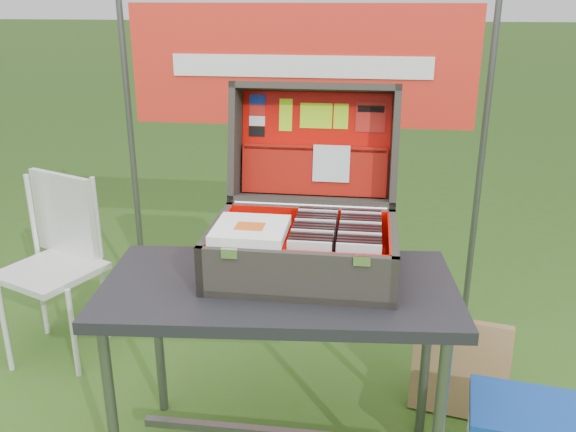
# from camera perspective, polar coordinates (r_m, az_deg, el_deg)

# --- Properties ---
(table) EXTENTS (1.20, 0.67, 0.72)m
(table) POSITION_cam_1_polar(r_m,az_deg,el_deg) (2.19, -0.81, -14.78)
(table) COLOR black
(table) RESTS_ON ground
(table_top) EXTENTS (1.20, 0.67, 0.04)m
(table_top) POSITION_cam_1_polar(r_m,az_deg,el_deg) (2.01, -0.86, -6.78)
(table_top) COLOR black
(table_top) RESTS_ON ground
(table_leg_fl) EXTENTS (0.04, 0.04, 0.68)m
(table_leg_fl) POSITION_cam_1_polar(r_m,az_deg,el_deg) (2.15, -16.21, -17.05)
(table_leg_fl) COLOR #59595B
(table_leg_fl) RESTS_ON ground
(table_leg_bl) EXTENTS (0.04, 0.04, 0.68)m
(table_leg_bl) POSITION_cam_1_polar(r_m,az_deg,el_deg) (2.50, -12.04, -10.96)
(table_leg_bl) COLOR #59595B
(table_leg_bl) RESTS_ON ground
(table_leg_br) EXTENTS (0.04, 0.04, 0.68)m
(table_leg_br) POSITION_cam_1_polar(r_m,az_deg,el_deg) (2.38, 12.77, -12.68)
(table_leg_br) COLOR #59595B
(table_leg_br) RESTS_ON ground
(suitcase) EXTENTS (0.62, 0.60, 0.58)m
(suitcase) POSITION_cam_1_polar(r_m,az_deg,el_deg) (2.02, 1.64, 2.82)
(suitcase) COLOR #454138
(suitcase) RESTS_ON table
(suitcase_base_bottom) EXTENTS (0.62, 0.44, 0.02)m
(suitcase_base_bottom) POSITION_cam_1_polar(r_m,az_deg,el_deg) (2.07, 1.38, -5.04)
(suitcase_base_bottom) COLOR #454138
(suitcase_base_bottom) RESTS_ON table_top
(suitcase_base_wall_front) EXTENTS (0.62, 0.02, 0.17)m
(suitcase_base_wall_front) POSITION_cam_1_polar(r_m,az_deg,el_deg) (1.85, 0.67, -5.77)
(suitcase_base_wall_front) COLOR #454138
(suitcase_base_wall_front) RESTS_ON table_top
(suitcase_base_wall_back) EXTENTS (0.62, 0.02, 0.17)m
(suitcase_base_wall_back) POSITION_cam_1_polar(r_m,az_deg,el_deg) (2.23, 2.00, -1.15)
(suitcase_base_wall_back) COLOR #454138
(suitcase_base_wall_back) RESTS_ON table_top
(suitcase_base_wall_left) EXTENTS (0.02, 0.44, 0.17)m
(suitcase_base_wall_left) POSITION_cam_1_polar(r_m,az_deg,el_deg) (2.09, -6.72, -2.79)
(suitcase_base_wall_left) COLOR #454138
(suitcase_base_wall_left) RESTS_ON table_top
(suitcase_base_wall_right) EXTENTS (0.02, 0.44, 0.17)m
(suitcase_base_wall_right) POSITION_cam_1_polar(r_m,az_deg,el_deg) (2.03, 9.75, -3.65)
(suitcase_base_wall_right) COLOR #454138
(suitcase_base_wall_right) RESTS_ON table_top
(suitcase_liner_floor) EXTENTS (0.57, 0.39, 0.01)m
(suitcase_liner_floor) POSITION_cam_1_polar(r_m,az_deg,el_deg) (2.06, 1.38, -4.66)
(suitcase_liner_floor) COLOR #D40800
(suitcase_liner_floor) RESTS_ON suitcase_base_bottom
(suitcase_latch_left) EXTENTS (0.05, 0.01, 0.03)m
(suitcase_latch_left) POSITION_cam_1_polar(r_m,az_deg,el_deg) (1.84, -5.52, -3.51)
(suitcase_latch_left) COLOR silver
(suitcase_latch_left) RESTS_ON suitcase_base_wall_front
(suitcase_latch_right) EXTENTS (0.05, 0.01, 0.03)m
(suitcase_latch_right) POSITION_cam_1_polar(r_m,az_deg,el_deg) (1.80, 6.93, -4.18)
(suitcase_latch_right) COLOR silver
(suitcase_latch_right) RESTS_ON suitcase_base_wall_front
(suitcase_hinge) EXTENTS (0.55, 0.02, 0.02)m
(suitcase_hinge) POSITION_cam_1_polar(r_m,az_deg,el_deg) (2.21, 2.06, 0.95)
(suitcase_hinge) COLOR silver
(suitcase_hinge) RESTS_ON suitcase_base_wall_back
(suitcase_lid_back) EXTENTS (0.62, 0.11, 0.44)m
(suitcase_lid_back) POSITION_cam_1_polar(r_m,az_deg,el_deg) (2.35, 2.60, 6.76)
(suitcase_lid_back) COLOR #454138
(suitcase_lid_back) RESTS_ON suitcase_base_wall_back
(suitcase_lid_rim_far) EXTENTS (0.62, 0.17, 0.06)m
(suitcase_lid_rim_far) POSITION_cam_1_polar(r_m,az_deg,el_deg) (2.28, 2.62, 11.94)
(suitcase_lid_rim_far) COLOR #454138
(suitcase_lid_rim_far) RESTS_ON suitcase_lid_back
(suitcase_lid_rim_near) EXTENTS (0.62, 0.17, 0.06)m
(suitcase_lid_rim_near) POSITION_cam_1_polar(r_m,az_deg,el_deg) (2.29, 2.27, 1.51)
(suitcase_lid_rim_near) COLOR #454138
(suitcase_lid_rim_near) RESTS_ON suitcase_lid_back
(suitcase_lid_rim_left) EXTENTS (0.02, 0.25, 0.46)m
(suitcase_lid_rim_left) POSITION_cam_1_polar(r_m,az_deg,el_deg) (2.32, -4.90, 6.92)
(suitcase_lid_rim_left) COLOR #454138
(suitcase_lid_rim_left) RESTS_ON suitcase_lid_back
(suitcase_lid_rim_right) EXTENTS (0.02, 0.25, 0.46)m
(suitcase_lid_rim_right) POSITION_cam_1_polar(r_m,az_deg,el_deg) (2.27, 9.95, 6.39)
(suitcase_lid_rim_right) COLOR #454138
(suitcase_lid_rim_right) RESTS_ON suitcase_lid_back
(suitcase_lid_liner) EXTENTS (0.56, 0.08, 0.38)m
(suitcase_lid_liner) POSITION_cam_1_polar(r_m,az_deg,el_deg) (2.33, 2.57, 6.75)
(suitcase_lid_liner) COLOR #D40800
(suitcase_lid_liner) RESTS_ON suitcase_lid_back
(suitcase_liner_wall_front) EXTENTS (0.57, 0.01, 0.14)m
(suitcase_liner_wall_front) POSITION_cam_1_polar(r_m,az_deg,el_deg) (1.86, 0.73, -5.23)
(suitcase_liner_wall_front) COLOR #D40800
(suitcase_liner_wall_front) RESTS_ON suitcase_base_bottom
(suitcase_liner_wall_back) EXTENTS (0.57, 0.01, 0.14)m
(suitcase_liner_wall_back) POSITION_cam_1_polar(r_m,az_deg,el_deg) (2.21, 1.96, -1.00)
(suitcase_liner_wall_back) COLOR #D40800
(suitcase_liner_wall_back) RESTS_ON suitcase_base_bottom
(suitcase_liner_wall_left) EXTENTS (0.01, 0.39, 0.14)m
(suitcase_liner_wall_left) POSITION_cam_1_polar(r_m,az_deg,el_deg) (2.08, -6.32, -2.51)
(suitcase_liner_wall_left) COLOR #D40800
(suitcase_liner_wall_left) RESTS_ON suitcase_base_bottom
(suitcase_liner_wall_right) EXTENTS (0.01, 0.39, 0.14)m
(suitcase_liner_wall_right) POSITION_cam_1_polar(r_m,az_deg,el_deg) (2.02, 9.34, -3.32)
(suitcase_liner_wall_right) COLOR #D40800
(suitcase_liner_wall_right) RESTS_ON suitcase_base_bottom
(suitcase_lid_pocket) EXTENTS (0.55, 0.07, 0.18)m
(suitcase_lid_pocket) POSITION_cam_1_polar(r_m,az_deg,el_deg) (2.32, 2.44, 4.19)
(suitcase_lid_pocket) COLOR #941109
(suitcase_lid_pocket) RESTS_ON suitcase_lid_liner
(suitcase_pocket_edge) EXTENTS (0.54, 0.02, 0.02)m
(suitcase_pocket_edge) POSITION_cam_1_polar(r_m,az_deg,el_deg) (2.31, 2.50, 6.36)
(suitcase_pocket_edge) COLOR #941109
(suitcase_pocket_edge) RESTS_ON suitcase_lid_pocket
(suitcase_pocket_cd) EXTENTS (0.14, 0.04, 0.14)m
(suitcase_pocket_cd) POSITION_cam_1_polar(r_m,az_deg,el_deg) (2.29, 4.07, 4.92)
(suitcase_pocket_cd) COLOR silver
(suitcase_pocket_cd) RESTS_ON suitcase_lid_pocket
(lid_sticker_cc_a) EXTENTS (0.06, 0.01, 0.04)m
(lid_sticker_cc_a) POSITION_cam_1_polar(r_m,az_deg,el_deg) (2.36, -2.88, 10.82)
(lid_sticker_cc_a) COLOR #1933B2
(lid_sticker_cc_a) RESTS_ON suitcase_lid_liner
(lid_sticker_cc_b) EXTENTS (0.06, 0.01, 0.04)m
(lid_sticker_cc_b) POSITION_cam_1_polar(r_m,az_deg,el_deg) (2.36, -2.90, 9.85)
(lid_sticker_cc_b) COLOR red
(lid_sticker_cc_b) RESTS_ON suitcase_lid_liner
(lid_sticker_cc_c) EXTENTS (0.06, 0.01, 0.04)m
(lid_sticker_cc_c) POSITION_cam_1_polar(r_m,az_deg,el_deg) (2.36, -2.92, 8.88)
(lid_sticker_cc_c) COLOR white
(lid_sticker_cc_c) RESTS_ON suitcase_lid_liner
(lid_sticker_cc_d) EXTENTS (0.06, 0.01, 0.04)m
(lid_sticker_cc_d) POSITION_cam_1_polar(r_m,az_deg,el_deg) (2.36, -2.94, 7.91)
(lid_sticker_cc_d) COLOR black
(lid_sticker_cc_d) RESTS_ON suitcase_lid_liner
(lid_card_neon_tall) EXTENTS (0.05, 0.03, 0.12)m
(lid_card_neon_tall) POSITION_cam_1_polar(r_m,az_deg,el_deg) (2.34, -0.22, 9.43)
(lid_card_neon_tall) COLOR #ACE712
(lid_card_neon_tall) RESTS_ON suitcase_lid_liner
(lid_card_neon_main) EXTENTS (0.12, 0.02, 0.09)m
(lid_card_neon_main) POSITION_cam_1_polar(r_m,az_deg,el_deg) (2.33, 2.64, 9.35)
(lid_card_neon_main) COLOR #ACE712
(lid_card_neon_main) RESTS_ON suitcase_lid_liner
(lid_card_neon_small) EXTENTS (0.06, 0.02, 0.09)m
(lid_card_neon_small) POSITION_cam_1_polar(r_m,az_deg,el_deg) (2.32, 4.98, 9.27)
(lid_card_neon_small) COLOR #ACE712
(lid_card_neon_small) RESTS_ON suitcase_lid_liner
(lid_sticker_band) EXTENTS (0.11, 0.03, 0.11)m
(lid_sticker_band) POSITION_cam_1_polar(r_m,az_deg,el_deg) (2.32, 7.73, 9.15)
(lid_sticker_band) COLOR red
(lid_sticker_band) RESTS_ON suitcase_lid_liner
(lid_sticker_band_bar) EXTENTS (0.10, 0.01, 0.02)m
(lid_sticker_band_bar) POSITION_cam_1_polar(r_m,az_deg,el_deg) (2.32, 7.77, 9.89)
(lid_sticker_band_bar) COLOR black
(lid_sticker_band_bar) RESTS_ON suitcase_lid_liner
(cd_left_0) EXTENTS (0.14, 0.01, 0.16)m
(cd_left_0) POSITION_cam_1_polar(r_m,az_deg,el_deg) (1.87, 1.99, -4.63)
(cd_left_0) COLOR silver
(cd_left_0) RESTS_ON suitcase_liner_floor
(cd_left_1) EXTENTS (0.14, 0.01, 0.16)m
(cd_left_1) POSITION_cam_1_polar(r_m,az_deg,el_deg) (1.89, 2.06, -4.33)
(cd_left_1) COLOR black
(cd_left_1) RESTS_ON suitcase_liner_floor
(cd_left_2) EXTENTS (0.14, 0.01, 0.16)m
(cd_left_2) POSITION_cam_1_polar(r_m,az_deg,el_deg) (1.91, 2.14, -4.03)
(cd_left_2) COLOR black
(cd_left_2) RESTS_ON suitcase_liner_floor
(cd_left_3) EXTENTS (0.14, 0.01, 0.16)m
(cd_left_3) POSITION_cam_1_polar(r_m,az_deg,el_deg) (1.93, 2.21, -3.74)
(cd_left_3) COLOR black
(cd_left_3) RESTS_ON suitcase_liner_floor
(cd_left_4) EXTENTS (0.14, 0.01, 0.16)m
(cd_left_4) POSITION_cam_1_polar(r_m,az_deg,el_deg) (1.96, 2.28, -3.46)
(cd_left_4) COLOR silver
(cd_left_4) RESTS_ON suitcase_liner_floor
(cd_left_5) EXTENTS (0.14, 0.01, 0.16)m
(cd_left_5) POSITION_cam_1_polar(r_m,az_deg,el_deg) (1.98, 2.35, -3.18)
(cd_left_5) COLOR black
(cd_left_5) RESTS_ON suitcase_liner_floor
(cd_left_6) EXTENTS (0.14, 0.01, 0.16)m
(cd_left_6) POSITION_cam_1_polar(r_m,az_deg,el_deg) (2.00, 2.42, -2.91)
(cd_left_6) COLOR black
(cd_left_6) RESTS_ON suitcase_liner_floor
(cd_left_7) EXTENTS (0.14, 0.01, 0.16)m
(cd_left_7) POSITION_cam_1_polar(r_m,az_deg,el_deg) (2.02, 2.48, -2.65)
(cd_left_7) COLOR black
(cd_left_7) RESTS_ON suitcase_liner_floor
(cd_left_8) EXTENTS (0.14, 0.01, 0.16)m
(cd_left_8) POSITION_cam_1_polar(r_m,az_deg,el_deg) (2.04, 2.55, -2.39)
(cd_left_8) COLOR silver
(cd_left_8) RESTS_ON suitcase_liner_floor
(cd_left_9) EXTENTS (0.14, 0.01, 0.16)m
(cd_left_9) POSITION_cam_1_polar(r_m,az_deg,el_deg) (2.07, 2.61, -2.13)
(cd_left_9) COLOR black
(cd_left_9) RESTS_ON suitcase_liner_floor
(cd_left_10) EXTENTS (0.14, 0.01, 0.16)m
(cd_left_10) POSITION_cam_1_polar(r_m,az_deg,el_deg) (2.09, 2.67, -1.89)
(cd_left_10) COLOR black
(cd_left_10) RESTS_ON suitcase_liner_floor
(cd_left_11) EXTENTS (0.14, 0.01, 0.16)m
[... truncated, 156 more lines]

